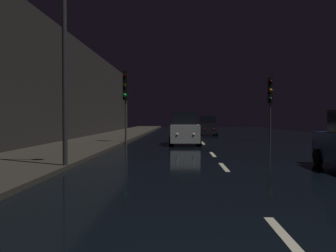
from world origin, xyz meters
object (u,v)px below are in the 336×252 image
object	(u,v)px
traffic_light_far_left	(126,91)
streetlamp_overhead	(78,30)
car_distant_taillights	(208,126)
traffic_light_far_right	(270,95)
car_approaching_headlights	(185,130)

from	to	relation	value
traffic_light_far_left	streetlamp_overhead	size ratio (longest dim) A/B	0.69
traffic_light_far_left	car_distant_taillights	xyz separation A→B (m)	(6.32, 12.22, -2.60)
traffic_light_far_right	car_approaching_headlights	xyz separation A→B (m)	(-6.36, -3.82, -2.44)
car_distant_taillights	traffic_light_far_left	bearing A→B (deg)	152.67
traffic_light_far_left	car_distant_taillights	size ratio (longest dim) A/B	1.26
streetlamp_overhead	car_distant_taillights	bearing A→B (deg)	75.92
streetlamp_overhead	car_approaching_headlights	bearing A→B (deg)	72.29
traffic_light_far_left	streetlamp_overhead	xyz separation A→B (m)	(0.27, -11.86, 1.13)
traffic_light_far_left	streetlamp_overhead	distance (m)	11.92
traffic_light_far_right	car_distant_taillights	xyz separation A→B (m)	(-3.94, 8.91, -2.53)
streetlamp_overhead	car_distant_taillights	world-z (taller)	streetlamp_overhead
traffic_light_far_right	car_distant_taillights	bearing A→B (deg)	-154.89
traffic_light_far_left	car_approaching_headlights	bearing A→B (deg)	88.53
traffic_light_far_left	car_approaching_headlights	world-z (taller)	traffic_light_far_left
traffic_light_far_left	car_approaching_headlights	size ratio (longest dim) A/B	1.14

